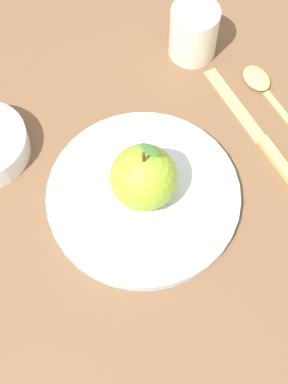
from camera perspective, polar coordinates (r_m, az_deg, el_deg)
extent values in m
plane|color=brown|center=(0.74, 1.78, 1.37)|extent=(2.40, 2.40, 0.00)
cylinder|color=silver|center=(0.72, 0.00, -0.44)|extent=(0.25, 0.25, 0.02)
torus|color=silver|center=(0.71, 0.00, -0.31)|extent=(0.25, 0.25, 0.01)
sphere|color=#8CB22D|center=(0.67, -0.07, 1.49)|extent=(0.08, 0.08, 0.08)
cylinder|color=#4C3319|center=(0.63, -0.07, 3.53)|extent=(0.00, 0.00, 0.02)
ellipsoid|color=#386628|center=(0.63, 0.51, 4.36)|extent=(0.02, 0.03, 0.01)
cylinder|color=silver|center=(0.83, 5.07, 15.90)|extent=(0.07, 0.07, 0.08)
torus|color=silver|center=(0.80, 5.29, 17.68)|extent=(0.07, 0.07, 0.01)
cylinder|color=#A0998B|center=(0.80, 5.29, 17.63)|extent=(0.05, 0.05, 0.01)
cube|color=#D8B766|center=(0.81, 9.19, 8.83)|extent=(0.07, 0.13, 0.00)
cube|color=#D8B766|center=(0.76, 13.74, 2.79)|extent=(0.05, 0.09, 0.01)
ellipsoid|color=#D8B766|center=(0.83, 11.39, 11.29)|extent=(0.05, 0.06, 0.01)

